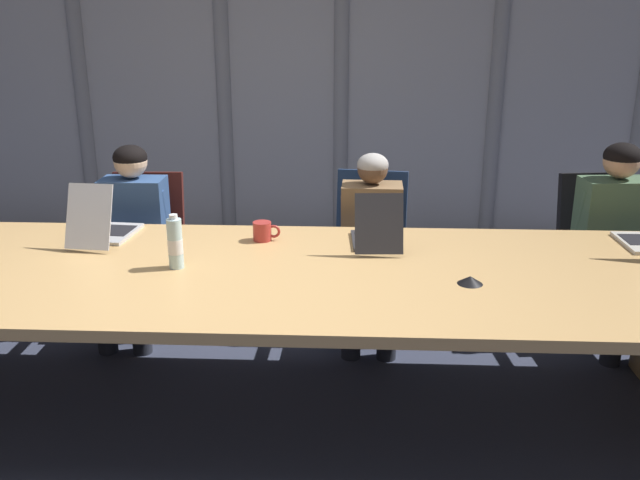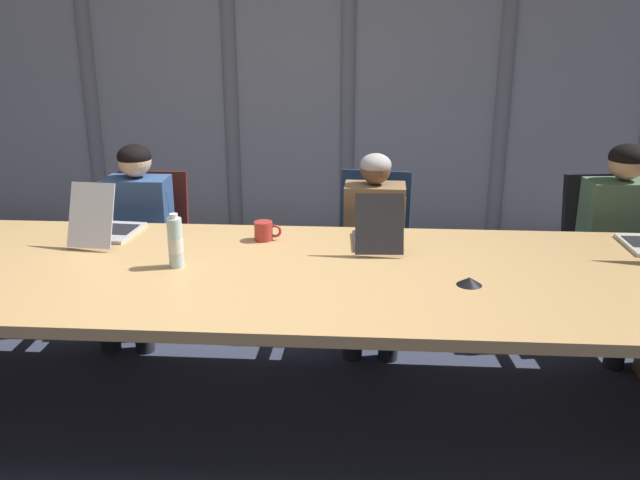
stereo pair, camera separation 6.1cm
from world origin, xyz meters
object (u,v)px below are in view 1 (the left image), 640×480
Objects in this scene: laptop_center at (376,235)px; office_chair_center at (367,272)px; office_chair_left_mid at (147,269)px; coffee_mug_near at (263,231)px; person_center at (371,239)px; office_chair_right_mid at (598,276)px; laptop_left_mid at (105,228)px; person_right_mid at (619,233)px; conference_mic_left_side at (470,280)px; person_left_mid at (132,230)px; water_bottle_primary at (175,243)px.

laptop_center is 0.83m from office_chair_center.
coffee_mug_near is (0.82, -0.63, 0.46)m from office_chair_left_mid.
office_chair_center is 0.95m from coffee_mug_near.
office_chair_center is at bearing -1.42° from laptop_center.
person_center is at bearing -2.24° from laptop_center.
laptop_center is 1.61m from office_chair_right_mid.
person_right_mid is at bearing -74.97° from laptop_left_mid.
office_chair_center is (1.37, 0.00, 0.01)m from office_chair_left_mid.
laptop_left_mid is at bearing -1.64° from office_chair_left_mid.
laptop_left_mid reaches higher than office_chair_right_mid.
office_chair_center is 8.55× the size of conference_mic_left_side.
office_chair_right_mid is 6.71× the size of coffee_mug_near.
laptop_left_mid is at bearing -178.27° from coffee_mug_near.
person_left_mid is 2.81m from person_right_mid.
person_center is at bearing -91.55° from office_chair_right_mid.
office_chair_center is (-0.02, 0.70, -0.46)m from laptop_center.
office_chair_left_mid is 2.77m from office_chair_right_mid.
person_right_mid reaches higher than office_chair_left_mid.
laptop_center reaches higher than office_chair_left_mid.
water_bottle_primary is at bearing -74.22° from person_right_mid.
office_chair_center reaches higher than office_chair_left_mid.
laptop_left_mid is 2.87m from office_chair_right_mid.
laptop_left_mid is at bearing -56.62° from office_chair_center.
person_left_mid is 2.07m from conference_mic_left_side.
office_chair_right_mid is (1.37, 0.70, -0.46)m from laptop_center.
water_bottle_primary is 0.54m from coffee_mug_near.
water_bottle_primary is 1.80× the size of coffee_mug_near.
coffee_mug_near is at bearing 80.20° from laptop_center.
office_chair_center reaches higher than conference_mic_left_side.
person_center reaches higher than conference_mic_left_side.
coffee_mug_near is at bearing 150.37° from conference_mic_left_side.
office_chair_center and office_chair_right_mid have the same top height.
laptop_left_mid is at bearing -84.97° from person_right_mid.
water_bottle_primary is 2.29× the size of conference_mic_left_side.
office_chair_right_mid is at bearing 97.72° from office_chair_center.
person_right_mid is at bearing -0.40° from office_chair_right_mid.
water_bottle_primary is at bearing -124.80° from laptop_left_mid.
laptop_left_mid is at bearing 3.16° from person_left_mid.
person_right_mid is 2.49m from water_bottle_primary.
person_center is (1.37, 0.49, -0.20)m from laptop_left_mid.
water_bottle_primary is at bearing -33.03° from office_chair_center.
office_chair_center is 0.83× the size of person_left_mid.
person_right_mid is at bearing 13.61° from coffee_mug_near.
office_chair_right_mid is 2.57m from water_bottle_primary.
person_left_mid reaches higher than laptop_center.
person_center is at bearing 111.54° from conference_mic_left_side.
person_left_mid is (-2.79, -0.16, 0.29)m from office_chair_right_mid.
office_chair_left_mid is at bearing -98.28° from person_right_mid.
laptop_left_mid is 0.42× the size of person_left_mid.
coffee_mug_near is at bearing 60.45° from person_left_mid.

